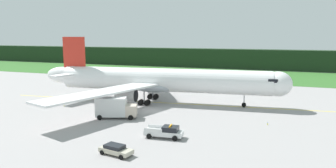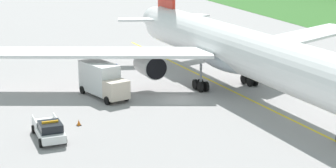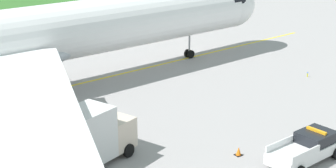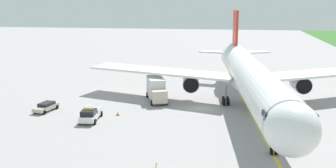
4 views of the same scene
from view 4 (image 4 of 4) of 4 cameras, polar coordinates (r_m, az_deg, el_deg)
name	(u,v)px [view 4 (image 4 of 4)]	position (r m, az deg, el deg)	size (l,w,h in m)	color
ground	(202,108)	(61.59, 4.92, -3.51)	(320.00, 320.00, 0.00)	#989494
taxiway_centerline_main	(249,110)	(61.54, 11.65, -3.74)	(73.43, 0.30, 0.01)	yellow
airliner	(250,77)	(61.14, 11.74, 0.95)	(55.42, 53.55, 14.44)	white
ops_pickup_truck	(90,114)	(56.11, -11.13, -4.32)	(5.82, 2.70, 1.94)	silver
catering_truck	(156,89)	(65.51, -1.70, -0.74)	(7.66, 4.68, 3.93)	beige
staff_car	(46,107)	(62.54, -17.17, -3.12)	(4.62, 2.65, 1.30)	#BCB59E
apron_cone	(118,113)	(58.16, -7.25, -4.24)	(0.46, 0.46, 0.58)	black
taxiway_edge_light_east	(156,165)	(40.69, -1.71, -11.56)	(0.12, 0.12, 0.48)	yellow
taxiway_edge_light_west	(193,82)	(79.60, 3.66, 0.28)	(0.12, 0.12, 0.39)	yellow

